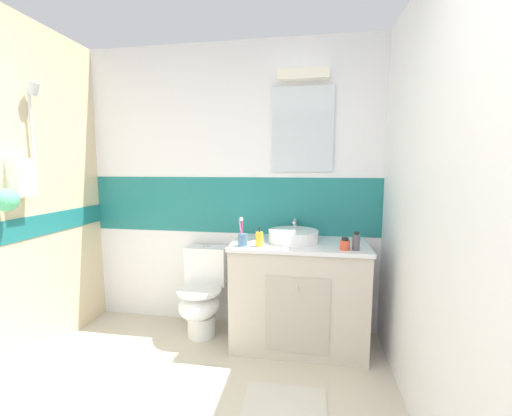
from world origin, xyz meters
The scene contains 10 objects.
wall_back_tiled centered at (0.01, 2.45, 1.26)m, with size 3.20×0.20×2.50m.
wall_right_plain centered at (1.35, 1.20, 1.25)m, with size 0.10×3.48×2.50m, color white.
vanity_cabinet centered at (0.63, 2.13, 0.43)m, with size 1.06×0.57×0.85m.
sink_basin centered at (0.58, 2.14, 0.90)m, with size 0.40×0.44×0.16m.
toilet centered at (-0.20, 2.15, 0.35)m, with size 0.37×0.50×0.75m.
toothbrush_cup centered at (0.21, 1.93, 0.91)m, with size 0.07×0.07×0.22m.
soap_dispenser centered at (0.33, 1.94, 0.91)m, with size 0.06×0.06×0.15m.
lotion_bottle_short centered at (1.03, 1.94, 0.91)m, with size 0.05×0.05×0.13m.
hair_gel_jar centered at (0.95, 1.94, 0.89)m, with size 0.07×0.07×0.09m.
bath_mat centered at (0.57, 1.40, 0.01)m, with size 0.50×0.36×0.01m, color beige.
Camera 1 is at (0.70, -0.40, 1.44)m, focal length 22.71 mm.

